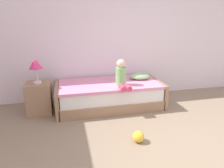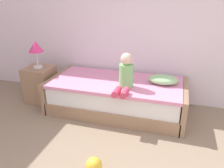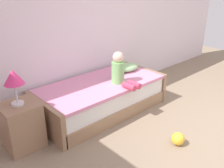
% 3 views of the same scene
% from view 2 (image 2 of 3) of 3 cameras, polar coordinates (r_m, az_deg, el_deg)
% --- Properties ---
extents(wall_rear, '(7.20, 0.10, 2.90)m').
position_cam_2_polar(wall_rear, '(3.73, 14.40, 16.66)').
color(wall_rear, white).
rests_on(wall_rear, ground).
extents(bed, '(2.11, 1.00, 0.50)m').
position_cam_2_polar(bed, '(3.57, 1.16, -3.03)').
color(bed, '#997556').
rests_on(bed, ground).
extents(nightstand, '(0.44, 0.44, 0.60)m').
position_cam_2_polar(nightstand, '(4.07, -17.61, -0.04)').
color(nightstand, '#997556').
rests_on(nightstand, ground).
extents(table_lamp, '(0.24, 0.24, 0.45)m').
position_cam_2_polar(table_lamp, '(3.88, -18.71, 8.68)').
color(table_lamp, silver).
rests_on(table_lamp, nightstand).
extents(child_figure, '(0.20, 0.51, 0.50)m').
position_cam_2_polar(child_figure, '(3.15, 3.41, 2.37)').
color(child_figure, '#7FC672').
rests_on(child_figure, bed).
extents(pillow, '(0.44, 0.30, 0.13)m').
position_cam_2_polar(pillow, '(3.44, 12.78, 1.11)').
color(pillow, '#99CC8C').
rests_on(pillow, bed).
extents(toy_ball, '(0.17, 0.17, 0.17)m').
position_cam_2_polar(toy_ball, '(2.53, -4.61, -19.72)').
color(toy_ball, yellow).
rests_on(toy_ball, ground).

